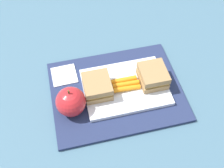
{
  "coord_description": "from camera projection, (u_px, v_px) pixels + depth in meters",
  "views": [
    {
      "loc": [
        0.11,
        0.43,
        0.65
      ],
      "look_at": [
        0.01,
        0.0,
        0.04
      ],
      "focal_mm": 44.69,
      "sensor_mm": 36.0,
      "label": 1
    }
  ],
  "objects": [
    {
      "name": "apple",
      "position": [
        71.0,
        102.0,
        0.71
      ],
      "size": [
        0.08,
        0.08,
        0.09
      ],
      "color": "red",
      "rests_on": "lunchbag_mat"
    },
    {
      "name": "sandwich_half_left",
      "position": [
        153.0,
        76.0,
        0.76
      ],
      "size": [
        0.07,
        0.08,
        0.04
      ],
      "color": "#9E7A4C",
      "rests_on": "food_tray"
    },
    {
      "name": "ground_plane",
      "position": [
        116.0,
        92.0,
        0.79
      ],
      "size": [
        2.4,
        2.4,
        0.0
      ],
      "primitive_type": "plane",
      "color": "#42667A"
    },
    {
      "name": "sandwich_half_right",
      "position": [
        97.0,
        86.0,
        0.74
      ],
      "size": [
        0.07,
        0.08,
        0.04
      ],
      "color": "#9E7A4C",
      "rests_on": "food_tray"
    },
    {
      "name": "food_tray",
      "position": [
        125.0,
        87.0,
        0.78
      ],
      "size": [
        0.23,
        0.17,
        0.01
      ],
      "primitive_type": "cube",
      "color": "white",
      "rests_on": "lunchbag_mat"
    },
    {
      "name": "carrot_sticks_bundle",
      "position": [
        125.0,
        84.0,
        0.77
      ],
      "size": [
        0.08,
        0.04,
        0.02
      ],
      "color": "orange",
      "rests_on": "food_tray"
    },
    {
      "name": "paper_napkin",
      "position": [
        64.0,
        75.0,
        0.81
      ],
      "size": [
        0.07,
        0.07,
        0.0
      ],
      "primitive_type": "cube",
      "rotation": [
        0.0,
        0.0,
        0.03
      ],
      "color": "white",
      "rests_on": "lunchbag_mat"
    },
    {
      "name": "lunchbag_mat",
      "position": [
        116.0,
        91.0,
        0.78
      ],
      "size": [
        0.36,
        0.28,
        0.01
      ],
      "primitive_type": "cube",
      "color": "navy",
      "rests_on": "ground_plane"
    }
  ]
}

